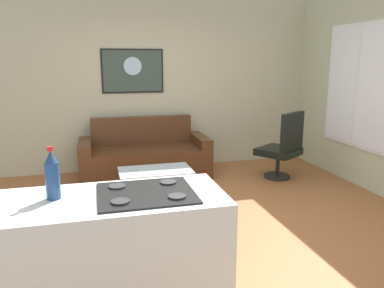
{
  "coord_description": "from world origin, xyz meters",
  "views": [
    {
      "loc": [
        -0.98,
        -3.6,
        1.74
      ],
      "look_at": [
        0.2,
        0.9,
        0.7
      ],
      "focal_mm": 34.97,
      "sensor_mm": 36.0,
      "label": 1
    }
  ],
  "objects_px": {
    "coffee_table": "(155,172)",
    "wall_painting": "(133,71)",
    "couch": "(145,157)",
    "armchair": "(284,147)",
    "soda_bottle_2": "(52,176)"
  },
  "relations": [
    {
      "from": "coffee_table",
      "to": "wall_painting",
      "type": "xyz_separation_m",
      "value": [
        -0.09,
        1.51,
        1.22
      ]
    },
    {
      "from": "couch",
      "to": "coffee_table",
      "type": "bearing_deg",
      "value": -90.33
    },
    {
      "from": "couch",
      "to": "armchair",
      "type": "bearing_deg",
      "value": -18.13
    },
    {
      "from": "couch",
      "to": "soda_bottle_2",
      "type": "bearing_deg",
      "value": -106.79
    },
    {
      "from": "armchair",
      "to": "wall_painting",
      "type": "height_order",
      "value": "wall_painting"
    },
    {
      "from": "soda_bottle_2",
      "to": "armchair",
      "type": "bearing_deg",
      "value": 41.09
    },
    {
      "from": "coffee_table",
      "to": "soda_bottle_2",
      "type": "distance_m",
      "value": 2.48
    },
    {
      "from": "couch",
      "to": "coffee_table",
      "type": "height_order",
      "value": "couch"
    },
    {
      "from": "couch",
      "to": "wall_painting",
      "type": "bearing_deg",
      "value": 101.18
    },
    {
      "from": "coffee_table",
      "to": "wall_painting",
      "type": "distance_m",
      "value": 1.94
    },
    {
      "from": "couch",
      "to": "wall_painting",
      "type": "relative_size",
      "value": 1.99
    },
    {
      "from": "couch",
      "to": "wall_painting",
      "type": "height_order",
      "value": "wall_painting"
    },
    {
      "from": "armchair",
      "to": "couch",
      "type": "bearing_deg",
      "value": 161.87
    },
    {
      "from": "soda_bottle_2",
      "to": "wall_painting",
      "type": "height_order",
      "value": "wall_painting"
    },
    {
      "from": "couch",
      "to": "wall_painting",
      "type": "xyz_separation_m",
      "value": [
        -0.09,
        0.46,
        1.28
      ]
    }
  ]
}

